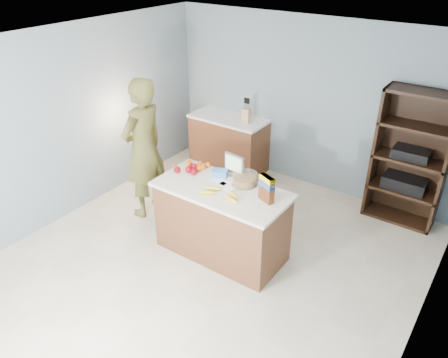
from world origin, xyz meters
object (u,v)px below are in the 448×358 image
Objects in this scene: counter_peninsula at (222,224)px; shelving_unit at (411,160)px; tv at (234,164)px; person at (144,149)px; cereal_box at (267,187)px.

counter_peninsula is 0.87× the size of shelving_unit.
person is at bearing -173.67° from tv.
shelving_unit is 0.94× the size of person.
shelving_unit reaches higher than tv.
person is at bearing 176.81° from cereal_box.
counter_peninsula is 0.86m from cereal_box.
person reaches higher than cereal_box.
person reaches higher than tv.
shelving_unit reaches higher than cereal_box.
counter_peninsula is 2.61m from shelving_unit.
shelving_unit is at bearing 52.89° from counter_peninsula.
person reaches higher than counter_peninsula.
shelving_unit is 3.48m from person.
tv is at bearing 97.47° from counter_peninsula.
cereal_box is (-1.01, -1.98, 0.21)m from shelving_unit.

